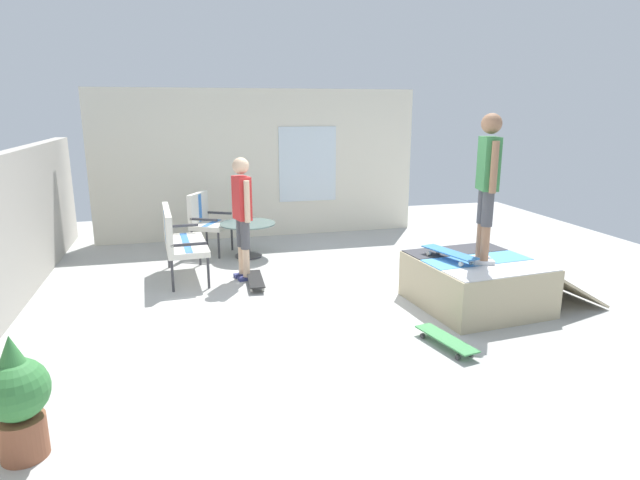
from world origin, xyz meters
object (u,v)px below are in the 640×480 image
at_px(skate_ramp, 478,283).
at_px(potted_plant, 17,397).
at_px(patio_bench, 177,237).
at_px(skateboard_spare, 446,339).
at_px(patio_chair_near_house, 205,217).
at_px(skateboard_on_ramp, 449,253).
at_px(person_watching, 242,209).
at_px(skateboard_by_bench, 255,279).
at_px(patio_table, 248,233).
at_px(person_skater, 488,177).

relative_size(skate_ramp, potted_plant, 2.46).
bearing_deg(patio_bench, skateboard_spare, -139.17).
bearing_deg(skateboard_spare, patio_bench, 40.83).
bearing_deg(skate_ramp, skateboard_spare, 136.96).
bearing_deg(patio_chair_near_house, potted_plant, 163.84).
xyz_separation_m(skateboard_spare, skateboard_on_ramp, (1.07, -0.56, 0.60)).
xyz_separation_m(skate_ramp, person_watching, (1.81, 2.67, 0.72)).
relative_size(skate_ramp, skateboard_by_bench, 2.80).
distance_m(person_watching, potted_plant, 4.22).
bearing_deg(patio_table, skateboard_on_ramp, -143.90).
relative_size(skateboard_spare, skateboard_on_ramp, 1.00).
height_order(patio_table, person_watching, person_watching).
height_order(patio_chair_near_house, skateboard_on_ramp, patio_chair_near_house).
relative_size(skateboard_by_bench, skateboard_spare, 0.98).
bearing_deg(person_skater, person_watching, 53.53).
bearing_deg(skate_ramp, potted_plant, 112.01).
bearing_deg(patio_bench, skateboard_on_ramp, -121.79).
relative_size(patio_table, skateboard_on_ramp, 1.09).
bearing_deg(skateboard_by_bench, person_watching, 17.36).
height_order(skate_ramp, person_watching, person_watching).
xyz_separation_m(skate_ramp, skateboard_on_ramp, (0.07, 0.37, 0.38)).
xyz_separation_m(skateboard_spare, potted_plant, (-0.88, 3.71, 0.38)).
xyz_separation_m(skate_ramp, skateboard_by_bench, (1.46, 2.56, -0.21)).
bearing_deg(patio_bench, skateboard_by_bench, -120.38).
xyz_separation_m(person_skater, skateboard_spare, (-0.88, 0.88, -1.53)).
distance_m(patio_bench, person_watching, 1.02).
xyz_separation_m(patio_chair_near_house, patio_table, (-0.42, -0.65, -0.21)).
bearing_deg(skate_ramp, skateboard_on_ramp, 78.93).
xyz_separation_m(person_skater, potted_plant, (-1.75, 4.60, -1.15)).
height_order(person_skater, potted_plant, person_skater).
relative_size(person_skater, skateboard_spare, 2.11).
xyz_separation_m(patio_table, skateboard_by_bench, (-1.49, 0.09, -0.32)).
distance_m(person_skater, skateboard_spare, 1.98).
bearing_deg(patio_bench, potted_plant, 164.72).
distance_m(patio_table, person_skater, 4.10).
distance_m(patio_chair_near_house, skateboard_on_ramp, 4.30).
bearing_deg(skateboard_spare, skateboard_on_ramp, -27.63).
bearing_deg(skate_ramp, person_skater, 158.43).
bearing_deg(patio_table, patio_chair_near_house, 57.06).
bearing_deg(patio_table, skateboard_by_bench, 176.54).
height_order(patio_chair_near_house, potted_plant, patio_chair_near_house).
relative_size(patio_table, potted_plant, 0.98).
distance_m(patio_bench, skateboard_spare, 4.07).
xyz_separation_m(skate_ramp, patio_chair_near_house, (3.37, 3.12, 0.31)).
bearing_deg(person_watching, skate_ramp, -124.21).
height_order(patio_table, person_skater, person_skater).
bearing_deg(person_skater, skateboard_by_bench, 57.73).
bearing_deg(patio_chair_near_house, skateboard_by_bench, -163.54).
relative_size(skate_ramp, person_skater, 1.30).
relative_size(patio_bench, potted_plant, 1.39).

